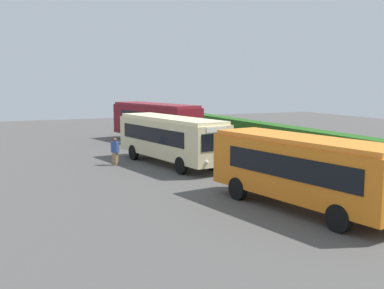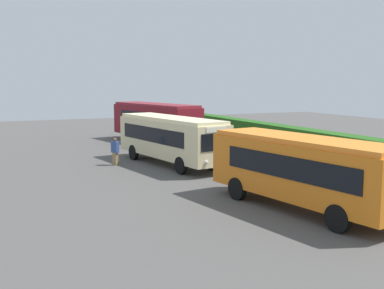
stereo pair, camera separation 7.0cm
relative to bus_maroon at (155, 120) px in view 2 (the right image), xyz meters
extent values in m
plane|color=#514F4C|center=(11.77, -2.36, -1.91)|extent=(80.11, 80.11, 0.00)
cube|color=maroon|center=(0.01, 0.00, -0.07)|extent=(10.59, 4.67, 2.58)
cube|color=maroon|center=(0.01, 0.00, 1.32)|extent=(10.25, 4.41, 0.20)
cube|color=black|center=(0.57, -1.17, 0.24)|extent=(7.85, 1.78, 1.03)
cube|color=black|center=(0.03, 1.30, 0.24)|extent=(7.85, 1.78, 1.03)
cube|color=black|center=(-5.03, -1.12, 0.24)|extent=(0.48, 2.01, 1.08)
cube|color=silver|center=(-5.03, -1.12, 1.04)|extent=(0.34, 1.35, 0.28)
cylinder|color=black|center=(-2.86, -1.81, -1.41)|extent=(1.04, 0.49, 1.00)
cylinder|color=black|center=(-3.36, 0.43, -1.41)|extent=(1.04, 0.49, 1.00)
cylinder|color=black|center=(3.37, -0.43, -1.41)|extent=(1.04, 0.49, 1.00)
cylinder|color=black|center=(2.87, 1.81, -1.41)|extent=(1.04, 0.49, 1.00)
sphere|color=silver|center=(-4.90, -1.79, -1.01)|extent=(0.22, 0.22, 0.22)
sphere|color=silver|center=(-5.20, -0.45, -1.01)|extent=(0.22, 0.22, 0.22)
cube|color=beige|center=(10.54, -2.75, -0.24)|extent=(9.81, 3.92, 2.25)
cube|color=#F8E8B2|center=(10.54, -2.75, 0.99)|extent=(9.50, 3.68, 0.20)
cube|color=black|center=(10.05, -1.61, 0.03)|extent=(7.35, 1.26, 0.90)
cube|color=black|center=(10.44, -3.98, 0.03)|extent=(7.35, 1.26, 0.90)
cube|color=black|center=(15.27, -1.96, 0.03)|extent=(0.36, 1.93, 0.94)
cube|color=silver|center=(15.27, -1.96, 0.71)|extent=(0.25, 1.30, 0.28)
cylinder|color=black|center=(13.28, -1.19, -1.41)|extent=(1.03, 0.44, 1.00)
cylinder|color=black|center=(13.64, -3.33, -1.41)|extent=(1.03, 0.44, 1.00)
cylinder|color=black|center=(7.44, -2.16, -1.41)|extent=(1.03, 0.44, 1.00)
cylinder|color=black|center=(7.80, -4.31, -1.41)|extent=(1.03, 0.44, 1.00)
sphere|color=silver|center=(15.17, -1.31, -1.01)|extent=(0.22, 0.22, 0.22)
sphere|color=silver|center=(15.39, -2.60, -1.01)|extent=(0.22, 0.22, 0.22)
cube|color=orange|center=(22.45, -1.71, -0.25)|extent=(9.12, 3.91, 2.22)
cube|color=orange|center=(22.45, -1.71, 0.96)|extent=(8.82, 3.67, 0.20)
cube|color=black|center=(22.95, -2.88, 0.02)|extent=(6.80, 1.20, 0.89)
cube|color=black|center=(22.53, -0.43, 0.02)|extent=(6.80, 1.20, 0.89)
cube|color=black|center=(18.08, -2.45, 0.02)|extent=(0.38, 1.99, 0.93)
cube|color=silver|center=(18.08, -2.45, 0.68)|extent=(0.27, 1.34, 0.28)
cylinder|color=black|center=(19.94, -3.28, -1.41)|extent=(1.03, 0.44, 1.00)
cylinder|color=black|center=(19.56, -1.06, -1.41)|extent=(1.03, 0.44, 1.00)
cylinder|color=black|center=(25.33, -2.36, -1.41)|extent=(1.03, 0.44, 1.00)
cylinder|color=black|center=(24.95, -0.14, -1.41)|extent=(1.03, 0.44, 1.00)
sphere|color=silver|center=(18.18, -3.12, -1.01)|extent=(0.22, 0.22, 0.22)
sphere|color=silver|center=(17.95, -1.79, -1.01)|extent=(0.22, 0.22, 0.22)
cube|color=silver|center=(2.33, -1.93, -1.52)|extent=(0.29, 0.33, 0.78)
cube|color=#4C6B47|center=(2.33, -1.93, -0.78)|extent=(0.34, 0.49, 0.69)
sphere|color=brown|center=(2.33, -1.93, -0.33)|extent=(0.22, 0.22, 0.22)
cube|color=olive|center=(9.27, -5.95, -1.51)|extent=(0.38, 0.36, 0.80)
cube|color=#334C8C|center=(9.27, -5.95, -0.77)|extent=(0.54, 0.47, 0.70)
sphere|color=brown|center=(9.27, -5.95, -0.31)|extent=(0.22, 0.22, 0.22)
cube|color=#334C8C|center=(11.58, -0.59, -1.48)|extent=(0.38, 0.37, 0.86)
cube|color=olive|center=(11.58, -0.59, -0.68)|extent=(0.53, 0.49, 0.75)
sphere|color=tan|center=(11.58, -0.59, -0.19)|extent=(0.24, 0.24, 0.24)
cube|color=#265B1B|center=(11.77, 8.36, -1.06)|extent=(52.05, 1.48, 1.70)
cone|color=orange|center=(15.69, 6.23, -1.61)|extent=(0.36, 0.36, 0.60)
camera|label=1|loc=(37.59, -13.42, 3.27)|focal=43.96mm
camera|label=2|loc=(37.62, -13.36, 3.27)|focal=43.96mm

